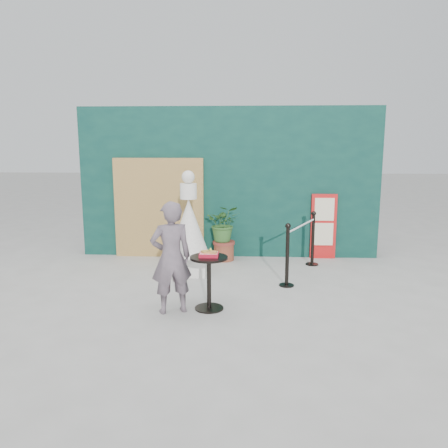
{
  "coord_description": "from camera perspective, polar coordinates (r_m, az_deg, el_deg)",
  "views": [
    {
      "loc": [
        0.35,
        -5.69,
        2.25
      ],
      "look_at": [
        0.0,
        1.2,
        1.0
      ],
      "focal_mm": 35.0,
      "sensor_mm": 36.0,
      "label": 1
    }
  ],
  "objects": [
    {
      "name": "ground",
      "position": [
        6.13,
        -0.58,
        -11.27
      ],
      "size": [
        60.0,
        60.0,
        0.0
      ],
      "primitive_type": "plane",
      "color": "#ADAAA5",
      "rests_on": "ground"
    },
    {
      "name": "back_wall",
      "position": [
        8.88,
        0.64,
        5.42
      ],
      "size": [
        6.0,
        0.3,
        3.0
      ],
      "primitive_type": "cube",
      "color": "#0A302D",
      "rests_on": "ground"
    },
    {
      "name": "bamboo_fence",
      "position": [
        8.89,
        -8.48,
        2.08
      ],
      "size": [
        1.8,
        0.08,
        2.0
      ],
      "primitive_type": "cube",
      "color": "tan",
      "rests_on": "ground"
    },
    {
      "name": "woman",
      "position": [
        5.9,
        -6.92,
        -4.38
      ],
      "size": [
        0.65,
        0.54,
        1.53
      ],
      "primitive_type": "imported",
      "rotation": [
        0.0,
        0.0,
        3.51
      ],
      "color": "slate",
      "rests_on": "ground"
    },
    {
      "name": "menu_board",
      "position": [
        8.93,
        12.86,
        -0.32
      ],
      "size": [
        0.5,
        0.07,
        1.3
      ],
      "color": "red",
      "rests_on": "ground"
    },
    {
      "name": "statue",
      "position": [
        7.67,
        -4.6,
        -1.08
      ],
      "size": [
        0.71,
        0.71,
        1.82
      ],
      "color": "white",
      "rests_on": "ground"
    },
    {
      "name": "cafe_table",
      "position": [
        6.04,
        -1.98,
        -6.59
      ],
      "size": [
        0.52,
        0.52,
        0.75
      ],
      "color": "black",
      "rests_on": "ground"
    },
    {
      "name": "food_basket",
      "position": [
        5.97,
        -1.97,
        -3.93
      ],
      "size": [
        0.26,
        0.19,
        0.11
      ],
      "color": "red",
      "rests_on": "cafe_table"
    },
    {
      "name": "planter",
      "position": [
        8.55,
        -0.02,
        -0.6
      ],
      "size": [
        0.65,
        0.56,
        1.1
      ],
      "color": "brown",
      "rests_on": "ground"
    },
    {
      "name": "stanchion_barrier",
      "position": [
        7.74,
        10.04,
        -2.99
      ],
      "size": [
        0.84,
        1.54,
        1.03
      ],
      "color": "black",
      "rests_on": "ground"
    }
  ]
}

